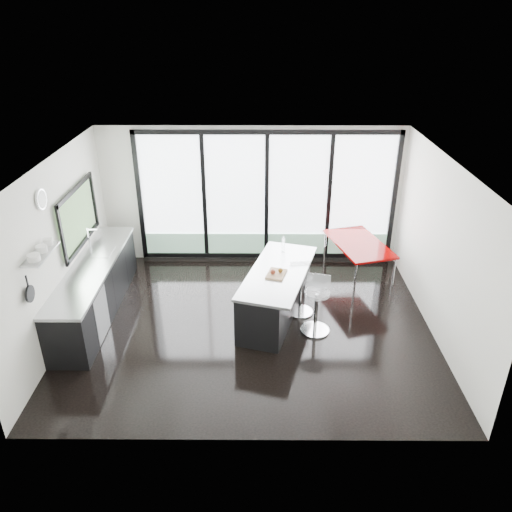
{
  "coord_description": "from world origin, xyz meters",
  "views": [
    {
      "loc": [
        0.14,
        -7.0,
        4.83
      ],
      "look_at": [
        0.1,
        0.3,
        1.15
      ],
      "focal_mm": 35.0,
      "sensor_mm": 36.0,
      "label": 1
    }
  ],
  "objects_px": {
    "bar_stool_far": "(301,295)",
    "bar_stool_near": "(316,312)",
    "red_table": "(357,262)",
    "island": "(274,292)"
  },
  "relations": [
    {
      "from": "bar_stool_far",
      "to": "red_table",
      "type": "relative_size",
      "value": 0.47
    },
    {
      "from": "bar_stool_far",
      "to": "red_table",
      "type": "height_order",
      "value": "red_table"
    },
    {
      "from": "bar_stool_far",
      "to": "red_table",
      "type": "distance_m",
      "value": 1.65
    },
    {
      "from": "bar_stool_far",
      "to": "red_table",
      "type": "xyz_separation_m",
      "value": [
        1.17,
        1.16,
        0.05
      ]
    },
    {
      "from": "island",
      "to": "bar_stool_far",
      "type": "bearing_deg",
      "value": 8.71
    },
    {
      "from": "island",
      "to": "bar_stool_near",
      "type": "height_order",
      "value": "island"
    },
    {
      "from": "island",
      "to": "red_table",
      "type": "xyz_separation_m",
      "value": [
        1.64,
        1.23,
        -0.04
      ]
    },
    {
      "from": "bar_stool_far",
      "to": "bar_stool_near",
      "type": "bearing_deg",
      "value": -75.98
    },
    {
      "from": "island",
      "to": "bar_stool_far",
      "type": "relative_size",
      "value": 3.26
    },
    {
      "from": "bar_stool_near",
      "to": "red_table",
      "type": "relative_size",
      "value": 0.5
    }
  ]
}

